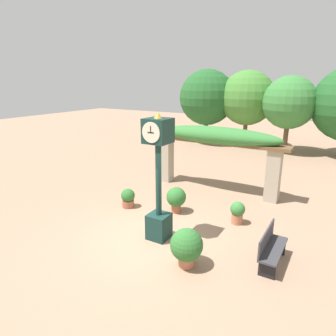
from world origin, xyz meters
The scene contains 9 objects.
ground_plane centered at (0.00, 0.00, 0.00)m, with size 60.00×60.00×0.00m, color #9E7A60.
pedestal_clock centered at (0.17, 0.10, 1.83)m, with size 0.64×0.69×3.56m.
pergola centered at (0.00, 4.56, 2.01)m, with size 5.65×1.08×2.61m.
potted_plant_near_left centered at (1.46, -0.71, 0.54)m, with size 0.80×0.80×0.97m.
potted_plant_near_right centered at (-1.93, 1.36, 0.35)m, with size 0.49×0.49×0.68m.
potted_plant_far_left centered at (1.79, 2.11, 0.40)m, with size 0.46×0.46×0.72m.
potted_plant_far_right centered at (-0.27, 1.87, 0.51)m, with size 0.67×0.67×0.88m.
park_bench centered at (3.17, 0.43, 0.43)m, with size 0.42×1.43×0.89m.
tree_line centered at (0.31, 13.45, 3.11)m, with size 12.67×4.33×5.17m.
Camera 1 is at (4.32, -6.34, 4.34)m, focal length 32.00 mm.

